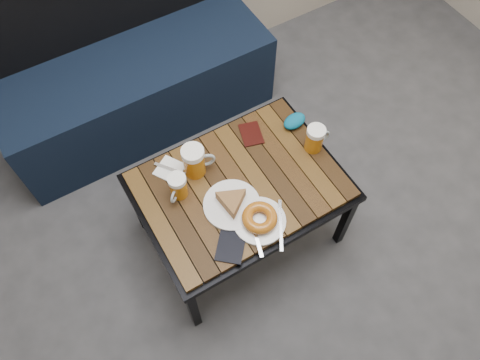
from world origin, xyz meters
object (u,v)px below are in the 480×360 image
beer_mug_right (315,138)px  passport_navy (231,245)px  cafe_table (240,189)px  beer_mug_left (178,186)px  bench (135,83)px  passport_burgundy (251,134)px  plate_pie (232,203)px  plate_bagel (260,219)px  beer_mug_centre (195,161)px  knit_pouch (294,121)px

beer_mug_right → passport_navy: beer_mug_right is taller
cafe_table → beer_mug_right: size_ratio=6.67×
beer_mug_left → bench: bearing=-139.5°
passport_navy → passport_burgundy: size_ratio=1.15×
plate_pie → cafe_table: bearing=41.8°
cafe_table → beer_mug_right: beer_mug_right is taller
beer_mug_left → plate_bagel: size_ratio=0.45×
beer_mug_right → plate_bagel: beer_mug_right is taller
beer_mug_left → beer_mug_centre: size_ratio=0.79×
passport_burgundy → plate_pie: bearing=-117.7°
plate_pie → passport_burgundy: size_ratio=1.86×
plate_pie → passport_navy: plate_pie is taller
bench → plate_pie: 1.01m
plate_bagel → beer_mug_centre: bearing=107.0°
beer_mug_right → plate_pie: beer_mug_right is taller
beer_mug_left → knit_pouch: 0.60m
bench → plate_bagel: size_ratio=5.39×
beer_mug_right → knit_pouch: bearing=94.2°
plate_bagel → beer_mug_right: bearing=25.4°
plate_pie → passport_burgundy: 0.36m
beer_mug_right → knit_pouch: 0.15m
plate_bagel → knit_pouch: 0.50m
beer_mug_left → beer_mug_right: beer_mug_right is taller
plate_pie → plate_bagel: (0.06, -0.12, -0.00)m
knit_pouch → beer_mug_left: bearing=-174.8°
bench → cafe_table: size_ratio=1.67×
cafe_table → plate_pie: 0.13m
beer_mug_centre → passport_navy: bearing=-81.9°
beer_mug_right → passport_navy: 0.58m
passport_burgundy → beer_mug_right: bearing=-29.0°
bench → beer_mug_left: 0.88m
passport_navy → plate_pie: bearing=99.5°
plate_bagel → knit_pouch: plate_bagel is taller
beer_mug_right → passport_burgundy: 0.28m
bench → beer_mug_centre: bench is taller
plate_pie → passport_burgundy: bearing=46.3°
passport_navy → passport_burgundy: bearing=91.1°
beer_mug_centre → plate_pie: size_ratio=0.65×
passport_navy → knit_pouch: knit_pouch is taller
bench → passport_burgundy: size_ratio=11.40×
passport_navy → knit_pouch: bearing=74.8°
passport_navy → cafe_table: bearing=93.0°
plate_bagel → passport_navy: (-0.15, -0.03, -0.02)m
cafe_table → passport_navy: 0.28m
passport_navy → passport_burgundy: same height
plate_bagel → knit_pouch: bearing=40.4°
passport_navy → knit_pouch: (0.53, 0.36, 0.02)m
passport_burgundy → plate_bagel: bearing=-101.0°
cafe_table → plate_pie: size_ratio=3.68×
knit_pouch → passport_navy: bearing=-146.1°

